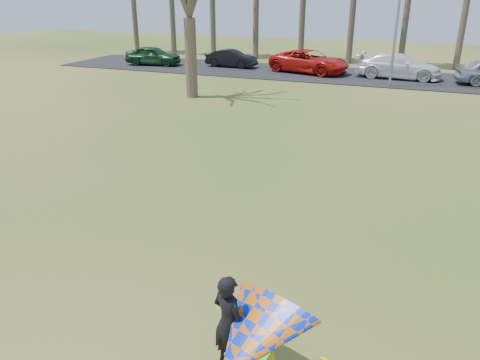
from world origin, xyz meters
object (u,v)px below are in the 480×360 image
at_px(car_3, 399,66).
at_px(car_1, 231,58).
at_px(car_2, 309,61).
at_px(kite_flyer, 248,338).
at_px(car_0, 153,55).
at_px(streetlight, 401,10).

bearing_deg(car_3, car_1, 90.98).
distance_m(car_2, kite_flyer, 28.80).
relative_size(car_0, car_1, 1.09).
bearing_deg(car_0, kite_flyer, -154.21).
distance_m(streetlight, car_3, 4.75).
relative_size(car_1, kite_flyer, 1.64).
bearing_deg(kite_flyer, car_1, 112.97).
bearing_deg(car_3, car_0, 95.74).
xyz_separation_m(streetlight, car_2, (-5.99, 3.11, -3.62)).
height_order(streetlight, car_3, streetlight).
relative_size(streetlight, car_1, 2.05).
distance_m(streetlight, car_0, 18.74).
distance_m(car_0, car_3, 18.34).
xyz_separation_m(car_0, car_1, (6.09, 1.30, -0.08)).
distance_m(car_1, car_3, 12.24).
bearing_deg(car_1, car_3, -89.65).
height_order(car_1, car_3, car_3).
xyz_separation_m(car_0, car_2, (12.25, 0.88, 0.06)).
bearing_deg(kite_flyer, car_0, 123.70).
xyz_separation_m(car_1, kite_flyer, (12.12, -28.60, 0.14)).
height_order(car_1, kite_flyer, kite_flyer).
distance_m(car_1, car_2, 6.18).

